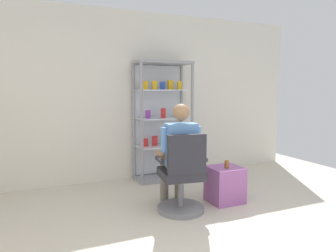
{
  "coord_description": "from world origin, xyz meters",
  "views": [
    {
      "loc": [
        -1.48,
        -1.88,
        1.44
      ],
      "look_at": [
        0.04,
        1.65,
        1.0
      ],
      "focal_mm": 33.07,
      "sensor_mm": 36.0,
      "label": 1
    }
  ],
  "objects_px": {
    "display_cabinet_main": "(161,120)",
    "storage_crate": "(225,184)",
    "office_chair": "(182,180)",
    "tea_glass": "(227,164)",
    "seated_shopkeeper": "(178,151)"
  },
  "relations": [
    {
      "from": "display_cabinet_main",
      "to": "storage_crate",
      "type": "height_order",
      "value": "display_cabinet_main"
    },
    {
      "from": "storage_crate",
      "to": "tea_glass",
      "type": "height_order",
      "value": "tea_glass"
    },
    {
      "from": "seated_shopkeeper",
      "to": "display_cabinet_main",
      "type": "bearing_deg",
      "value": 76.59
    },
    {
      "from": "seated_shopkeeper",
      "to": "tea_glass",
      "type": "xyz_separation_m",
      "value": [
        0.62,
        -0.12,
        -0.2
      ]
    },
    {
      "from": "office_chair",
      "to": "tea_glass",
      "type": "bearing_deg",
      "value": 3.96
    },
    {
      "from": "display_cabinet_main",
      "to": "office_chair",
      "type": "xyz_separation_m",
      "value": [
        -0.33,
        -1.47,
        -0.57
      ]
    },
    {
      "from": "display_cabinet_main",
      "to": "seated_shopkeeper",
      "type": "bearing_deg",
      "value": -103.41
    },
    {
      "from": "seated_shopkeeper",
      "to": "storage_crate",
      "type": "xyz_separation_m",
      "value": [
        0.65,
        -0.05,
        -0.48
      ]
    },
    {
      "from": "storage_crate",
      "to": "tea_glass",
      "type": "distance_m",
      "value": 0.29
    },
    {
      "from": "display_cabinet_main",
      "to": "tea_glass",
      "type": "bearing_deg",
      "value": -77.61
    },
    {
      "from": "seated_shopkeeper",
      "to": "tea_glass",
      "type": "height_order",
      "value": "seated_shopkeeper"
    },
    {
      "from": "display_cabinet_main",
      "to": "storage_crate",
      "type": "distance_m",
      "value": 1.58
    },
    {
      "from": "display_cabinet_main",
      "to": "storage_crate",
      "type": "bearing_deg",
      "value": -76.18
    },
    {
      "from": "office_chair",
      "to": "seated_shopkeeper",
      "type": "xyz_separation_m",
      "value": [
        0.02,
        0.16,
        0.32
      ]
    },
    {
      "from": "seated_shopkeeper",
      "to": "storage_crate",
      "type": "relative_size",
      "value": 2.79
    }
  ]
}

